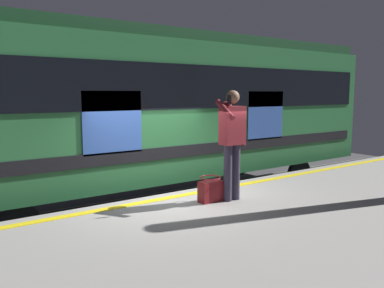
{
  "coord_description": "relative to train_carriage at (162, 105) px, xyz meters",
  "views": [
    {
      "loc": [
        3.74,
        5.93,
        2.8
      ],
      "look_at": [
        -0.3,
        0.3,
        1.9
      ],
      "focal_mm": 37.11,
      "sensor_mm": 36.0,
      "label": 1
    }
  ],
  "objects": [
    {
      "name": "ground_plane",
      "position": [
        1.23,
        2.23,
        -2.51
      ],
      "size": [
        26.16,
        26.16,
        0.0
      ],
      "primitive_type": "plane",
      "color": "#3D3D3F"
    },
    {
      "name": "train_carriage",
      "position": [
        0.0,
        0.0,
        0.0
      ],
      "size": [
        11.21,
        3.03,
        3.95
      ],
      "color": "#2D723F",
      "rests_on": "ground"
    },
    {
      "name": "platform",
      "position": [
        1.23,
        4.47,
        -2.01
      ],
      "size": [
        17.44,
        4.49,
        1.0
      ],
      "primitive_type": "cube",
      "color": "gray",
      "rests_on": "ground"
    },
    {
      "name": "track_rail_far",
      "position": [
        1.23,
        -0.72,
        -2.43
      ],
      "size": [
        22.67,
        0.08,
        0.16
      ],
      "primitive_type": "cube",
      "color": "slate",
      "rests_on": "ground"
    },
    {
      "name": "handbag",
      "position": [
        0.98,
        3.12,
        -1.32
      ],
      "size": [
        0.4,
        0.36,
        0.42
      ],
      "color": "maroon",
      "rests_on": "platform"
    },
    {
      "name": "passenger",
      "position": [
        0.62,
        3.24,
        -0.42
      ],
      "size": [
        0.57,
        0.55,
        1.84
      ],
      "color": "#383347",
      "rests_on": "platform"
    },
    {
      "name": "safety_line",
      "position": [
        1.23,
        2.53,
        -1.51
      ],
      "size": [
        17.09,
        0.16,
        0.01
      ],
      "primitive_type": "cube",
      "color": "yellow",
      "rests_on": "platform"
    },
    {
      "name": "track_rail_near",
      "position": [
        1.23,
        0.71,
        -2.43
      ],
      "size": [
        22.67,
        0.08,
        0.16
      ],
      "primitive_type": "cube",
      "color": "slate",
      "rests_on": "ground"
    }
  ]
}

